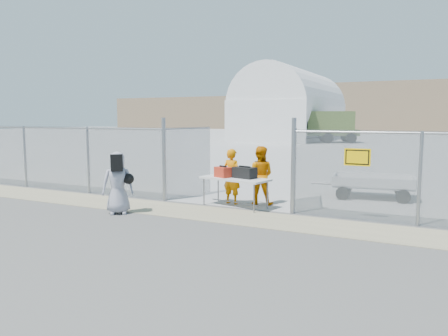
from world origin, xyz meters
The scene contains 14 objects.
ground centered at (0.00, 0.00, 0.00)m, with size 160.00×160.00×0.00m, color #454545.
tarmac_inside centered at (0.00, 42.00, 0.01)m, with size 160.00×80.00×0.01m, color #9E9E9E.
dirt_strip centered at (0.00, 1.00, 0.01)m, with size 44.00×1.60×0.01m, color gray.
distant_hills centered at (5.00, 78.00, 4.50)m, with size 140.00×6.00×9.00m, color #7F684F, non-canonical shape.
chain_link_fence centered at (0.00, 2.00, 1.10)m, with size 40.00×0.20×2.20m, color gray, non-canonical shape.
quonset_hangar centered at (-10.00, 40.00, 4.00)m, with size 9.00×18.00×8.00m, color silver, non-canonical shape.
folding_table centered at (0.29, 2.11, 0.42)m, with size 1.96×0.81×0.83m, color silver, non-canonical shape.
orange_bag centered at (-0.06, 2.05, 0.97)m, with size 0.46×0.31×0.29m, color red.
black_duffel centered at (0.56, 2.15, 0.98)m, with size 0.62×0.37×0.30m, color black.
security_worker_left centered at (0.03, 2.46, 0.81)m, with size 0.59×0.39×1.61m, color orange.
security_worker_right centered at (0.77, 2.75, 0.85)m, with size 0.82×0.64×1.69m, color orange.
visitor centered at (-2.09, -0.02, 0.81)m, with size 0.80×0.52×1.63m, color #90909F.
utility_trailer centered at (3.57, 5.25, 0.38)m, with size 3.12×1.61×0.76m, color silver, non-canonical shape.
military_truck centered at (-4.98, 34.50, 1.55)m, with size 6.49×2.39×3.09m, color #4A5C30, non-canonical shape.
Camera 1 is at (5.36, -8.84, 2.51)m, focal length 35.00 mm.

